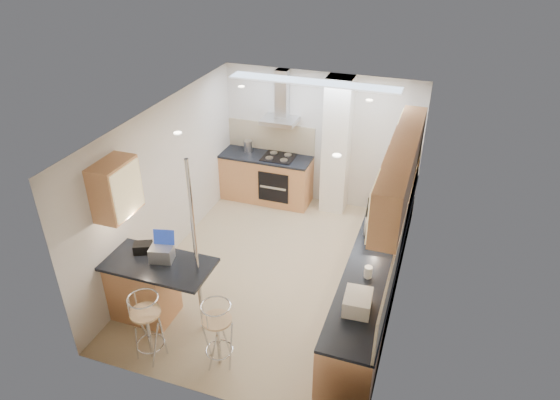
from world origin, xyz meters
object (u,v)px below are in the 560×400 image
(bar_stool_end, at_px, (218,334))
(bread_bin, at_px, (358,302))
(laptop, at_px, (162,254))
(microwave, at_px, (379,218))
(bar_stool_near, at_px, (148,328))

(bar_stool_end, bearing_deg, bread_bin, -27.66)
(laptop, xyz_separation_m, bread_bin, (2.55, -0.06, -0.02))
(microwave, distance_m, bread_bin, 1.78)
(bar_stool_near, xyz_separation_m, bar_stool_end, (0.84, 0.19, -0.02))
(microwave, distance_m, laptop, 3.04)
(bread_bin, bearing_deg, bar_stool_end, -166.71)
(laptop, height_order, bar_stool_near, laptop)
(laptop, bearing_deg, bar_stool_near, -90.19)
(bar_stool_end, bearing_deg, bar_stool_near, 147.94)
(microwave, height_order, bar_stool_end, microwave)
(bar_stool_near, bearing_deg, laptop, 91.50)
(microwave, distance_m, bar_stool_end, 2.77)
(laptop, distance_m, bar_stool_near, 0.93)
(microwave, height_order, bread_bin, microwave)
(microwave, bearing_deg, laptop, 118.29)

